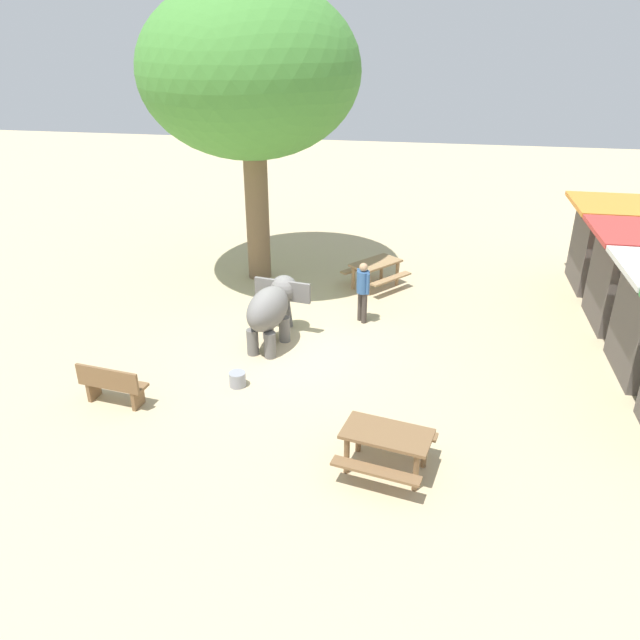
% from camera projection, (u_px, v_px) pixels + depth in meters
% --- Properties ---
extents(ground_plane, '(60.00, 60.00, 0.00)m').
position_uv_depth(ground_plane, '(289.00, 346.00, 14.60)').
color(ground_plane, tan).
extents(elephant, '(2.18, 1.45, 1.50)m').
position_uv_depth(elephant, '(272.00, 307.00, 14.33)').
color(elephant, slate).
rests_on(elephant, ground_plane).
extents(person_handler, '(0.40, 0.37, 1.62)m').
position_uv_depth(person_handler, '(363.00, 288.00, 15.44)').
color(person_handler, '#3F3833').
rests_on(person_handler, ground_plane).
extents(shade_tree_main, '(6.48, 5.94, 8.19)m').
position_uv_depth(shade_tree_main, '(251.00, 73.00, 16.21)').
color(shade_tree_main, brown).
rests_on(shade_tree_main, ground_plane).
extents(wooden_bench, '(0.58, 1.44, 0.88)m').
position_uv_depth(wooden_bench, '(112.00, 384.00, 12.15)').
color(wooden_bench, brown).
rests_on(wooden_bench, ground_plane).
extents(picnic_table_near, '(1.74, 1.76, 0.78)m').
position_uv_depth(picnic_table_near, '(387.00, 442.00, 10.26)').
color(picnic_table_near, brown).
rests_on(picnic_table_near, ground_plane).
extents(picnic_table_far, '(2.09, 2.09, 0.78)m').
position_uv_depth(picnic_table_far, '(376.00, 268.00, 17.72)').
color(picnic_table_far, '#9E7A51').
rests_on(picnic_table_far, ground_plane).
extents(market_stall_orange, '(2.50, 2.50, 2.52)m').
position_uv_depth(market_stall_orange, '(610.00, 250.00, 17.50)').
color(market_stall_orange, '#59514C').
rests_on(market_stall_orange, ground_plane).
extents(market_stall_red, '(2.50, 2.50, 2.52)m').
position_uv_depth(market_stall_red, '(635.00, 284.00, 15.19)').
color(market_stall_red, '#59514C').
rests_on(market_stall_red, ground_plane).
extents(feed_bucket, '(0.36, 0.36, 0.32)m').
position_uv_depth(feed_bucket, '(237.00, 379.00, 12.91)').
color(feed_bucket, gray).
rests_on(feed_bucket, ground_plane).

